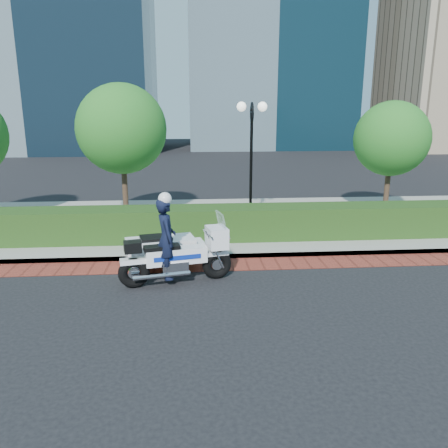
{
  "coord_description": "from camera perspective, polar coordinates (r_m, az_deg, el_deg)",
  "views": [
    {
      "loc": [
        -1.08,
        -9.66,
        4.01
      ],
      "look_at": [
        -0.17,
        2.07,
        1.0
      ],
      "focal_mm": 35.0,
      "sensor_mm": 36.0,
      "label": 1
    }
  ],
  "objects": [
    {
      "name": "brick_strip",
      "position": [
        11.91,
        1.05,
        -5.3
      ],
      "size": [
        60.0,
        1.0,
        0.01
      ],
      "primitive_type": "cube",
      "color": "maroon",
      "rests_on": "ground"
    },
    {
      "name": "police_motorcycle",
      "position": [
        10.84,
        -7.26,
        -3.18
      ],
      "size": [
        2.74,
        1.98,
        2.24
      ],
      "rotation": [
        0.0,
        0.0,
        0.22
      ],
      "color": "black",
      "rests_on": "ground"
    },
    {
      "name": "sidewalk",
      "position": [
        16.18,
        -0.46,
        0.29
      ],
      "size": [
        60.0,
        8.0,
        0.15
      ],
      "primitive_type": "cube",
      "color": "gray",
      "rests_on": "ground"
    },
    {
      "name": "lamppost",
      "position": [
        15.04,
        3.6,
        10.32
      ],
      "size": [
        1.02,
        0.7,
        4.21
      ],
      "color": "black",
      "rests_on": "sidewalk"
    },
    {
      "name": "tree_c",
      "position": [
        17.88,
        21.03,
        10.34
      ],
      "size": [
        2.8,
        2.8,
        4.3
      ],
      "color": "#332319",
      "rests_on": "sidewalk"
    },
    {
      "name": "ground",
      "position": [
        10.52,
        1.84,
        -8.08
      ],
      "size": [
        120.0,
        120.0,
        0.0
      ],
      "primitive_type": "plane",
      "color": "black",
      "rests_on": "ground"
    },
    {
      "name": "hedge_main",
      "position": [
        13.72,
        0.23,
        0.18
      ],
      "size": [
        18.0,
        1.2,
        1.0
      ],
      "primitive_type": "cube",
      "color": "#113413",
      "rests_on": "sidewalk"
    },
    {
      "name": "tree_b",
      "position": [
        16.35,
        -13.23,
        11.97
      ],
      "size": [
        3.2,
        3.2,
        4.89
      ],
      "color": "#332319",
      "rests_on": "sidewalk"
    }
  ]
}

